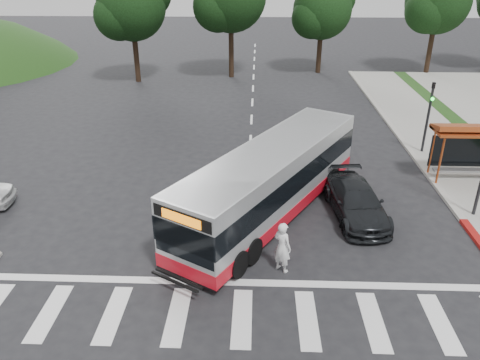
{
  "coord_description": "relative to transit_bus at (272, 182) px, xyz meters",
  "views": [
    {
      "loc": [
        0.35,
        -16.04,
        10.08
      ],
      "look_at": [
        -0.3,
        1.38,
        1.6
      ],
      "focal_mm": 35.0,
      "sensor_mm": 36.0,
      "label": 1
    }
  ],
  "objects": [
    {
      "name": "transit_bus",
      "position": [
        0.0,
        0.0,
        0.0
      ],
      "size": [
        8.08,
        11.27,
        3.0
      ],
      "primitive_type": null,
      "rotation": [
        0.0,
        0.0,
        -0.53
      ],
      "color": "#A9ACAE",
      "rests_on": "ground"
    },
    {
      "name": "tree_north_b",
      "position": [
        5.05,
        26.6,
        4.16
      ],
      "size": [
        5.72,
        5.33,
        8.43
      ],
      "color": "black",
      "rests_on": "ground"
    },
    {
      "name": "pedestrian",
      "position": [
        0.29,
        -4.0,
        -0.54
      ],
      "size": [
        0.83,
        0.8,
        1.92
      ],
      "primitive_type": "imported",
      "rotation": [
        0.0,
        0.0,
        2.43
      ],
      "color": "white",
      "rests_on": "ground"
    },
    {
      "name": "ground",
      "position": [
        -1.02,
        -1.46,
        -1.5
      ],
      "size": [
        140.0,
        140.0,
        0.0
      ],
      "primitive_type": "plane",
      "color": "black",
      "rests_on": "ground"
    },
    {
      "name": "tree_ne_a",
      "position": [
        15.06,
        26.61,
        4.89
      ],
      "size": [
        6.16,
        5.74,
        9.3
      ],
      "color": "black",
      "rests_on": "parking_lot"
    },
    {
      "name": "dark_sedan",
      "position": [
        3.56,
        -0.09,
        -0.8
      ],
      "size": [
        2.46,
        4.99,
        1.4
      ],
      "primitive_type": "imported",
      "rotation": [
        0.0,
        0.0,
        0.11
      ],
      "color": "black",
      "rests_on": "ground"
    },
    {
      "name": "curb_east",
      "position": [
        7.98,
        6.54,
        -1.43
      ],
      "size": [
        0.3,
        40.0,
        0.15
      ],
      "primitive_type": "cube",
      "color": "#9E9991",
      "rests_on": "ground"
    },
    {
      "name": "tree_north_c",
      "position": [
        -10.94,
        22.61,
        4.79
      ],
      "size": [
        6.16,
        5.74,
        9.3
      ],
      "color": "black",
      "rests_on": "ground"
    },
    {
      "name": "traffic_signal_ne_short",
      "position": [
        8.58,
        7.03,
        0.98
      ],
      "size": [
        0.18,
        0.37,
        4.0
      ],
      "color": "black",
      "rests_on": "ground"
    },
    {
      "name": "crosswalk_ladder",
      "position": [
        -1.02,
        -6.46,
        -1.49
      ],
      "size": [
        18.0,
        2.6,
        0.01
      ],
      "primitive_type": "cube",
      "color": "silver",
      "rests_on": "ground"
    },
    {
      "name": "bus_shelter",
      "position": [
        9.78,
        3.65,
        0.85
      ],
      "size": [
        4.2,
        1.6,
        2.86
      ],
      "color": "#A3431B",
      "rests_on": "sidewalk_east"
    },
    {
      "name": "sidewalk_east",
      "position": [
        9.98,
        6.54,
        -1.44
      ],
      "size": [
        4.0,
        40.0,
        0.12
      ],
      "primitive_type": "cube",
      "color": "gray",
      "rests_on": "ground"
    }
  ]
}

